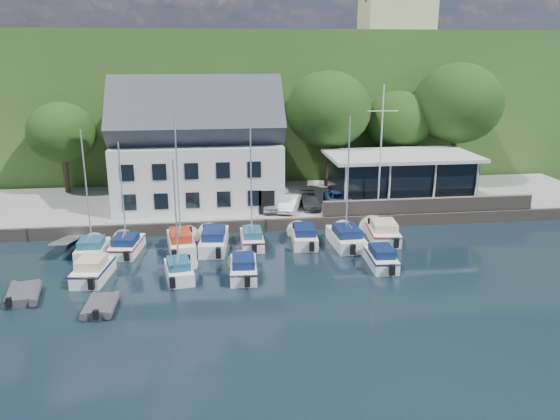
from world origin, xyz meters
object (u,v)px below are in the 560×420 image
at_px(boat_r2_1, 176,216).
at_px(boat_r1_5, 304,234).
at_px(flagpole, 381,150).
at_px(car_dgrey, 310,201).
at_px(boat_r1_0, 87,199).
at_px(dinghy_1, 100,305).
at_px(boat_r2_2, 243,266).
at_px(car_blue, 339,199).
at_px(club_pavilion, 400,176).
at_px(boat_r1_2, 178,187).
at_px(boat_r1_1, 123,197).
at_px(car_silver, 271,203).
at_px(boat_r1_4, 251,192).
at_px(boat_r1_6, 348,185).
at_px(boat_r1_7, 383,230).
at_px(harbor_building, 198,155).
at_px(boat_r2_0, 93,268).
at_px(boat_r2_4, 381,256).
at_px(car_white, 290,203).
at_px(dinghy_0, 23,292).
at_px(boat_r1_3, 214,238).

bearing_deg(boat_r2_1, boat_r1_5, 22.03).
bearing_deg(flagpole, car_dgrey, 162.75).
height_order(boat_r1_0, dinghy_1, boat_r1_0).
distance_m(car_dgrey, boat_r2_2, 13.51).
xyz_separation_m(car_blue, boat_r1_0, (-19.36, -6.68, 2.46)).
height_order(club_pavilion, boat_r1_0, boat_r1_0).
relative_size(car_blue, boat_r1_2, 0.44).
xyz_separation_m(boat_r1_1, dinghy_1, (-0.19, -9.14, -3.78)).
bearing_deg(boat_r2_2, boat_r1_2, 131.24).
xyz_separation_m(club_pavilion, car_silver, (-12.07, -2.43, -1.45)).
height_order(club_pavilion, boat_r1_1, boat_r1_1).
height_order(boat_r1_4, boat_r1_6, boat_r1_6).
height_order(boat_r1_1, boat_r1_7, boat_r1_1).
xyz_separation_m(boat_r1_5, boat_r1_6, (3.01, -0.87, 3.90)).
distance_m(harbor_building, flagpole, 15.49).
bearing_deg(car_blue, harbor_building, 168.80).
relative_size(flagpole, boat_r2_0, 1.98).
relative_size(boat_r1_7, boat_r2_4, 1.18).
distance_m(flagpole, boat_r2_4, 11.32).
distance_m(club_pavilion, boat_r2_4, 14.64).
xyz_separation_m(car_white, dinghy_0, (-17.68, -12.87, -1.27)).
relative_size(boat_r1_3, boat_r2_2, 1.29).
bearing_deg(boat_r1_3, boat_r2_4, -18.22).
relative_size(boat_r1_3, boat_r1_5, 1.17).
height_order(boat_r1_7, boat_r2_1, boat_r2_1).
relative_size(car_white, dinghy_1, 1.31).
bearing_deg(dinghy_1, car_dgrey, 48.11).
bearing_deg(harbor_building, car_white, -22.45).
distance_m(boat_r2_1, dinghy_0, 9.88).
relative_size(boat_r2_1, boat_r2_4, 1.55).
distance_m(club_pavilion, boat_r1_6, 11.58).
height_order(flagpole, boat_r2_4, flagpole).
bearing_deg(car_dgrey, boat_r1_5, -103.52).
bearing_deg(harbor_building, boat_r1_7, -31.61).
xyz_separation_m(boat_r1_0, boat_r1_6, (18.29, -0.04, 0.44)).
bearing_deg(boat_r1_0, boat_r2_2, -23.24).
bearing_deg(dinghy_1, boat_r2_4, 15.45).
height_order(boat_r1_7, boat_r2_4, boat_r1_7).
xyz_separation_m(boat_r2_0, boat_r2_4, (18.81, -0.14, -0.05)).
bearing_deg(boat_r2_4, boat_r1_6, 110.49).
distance_m(flagpole, boat_r1_5, 9.96).
distance_m(car_dgrey, boat_r1_1, 16.13).
height_order(boat_r1_3, boat_r2_2, boat_r1_3).
bearing_deg(boat_r1_4, boat_r1_7, 0.45).
bearing_deg(boat_r2_0, dinghy_1, -66.57).
height_order(car_blue, boat_r1_0, boat_r1_0).
bearing_deg(boat_r1_7, boat_r2_0, -159.76).
height_order(boat_r1_2, boat_r2_0, boat_r1_2).
relative_size(club_pavilion, boat_r1_2, 1.40).
relative_size(club_pavilion, boat_r1_4, 1.61).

